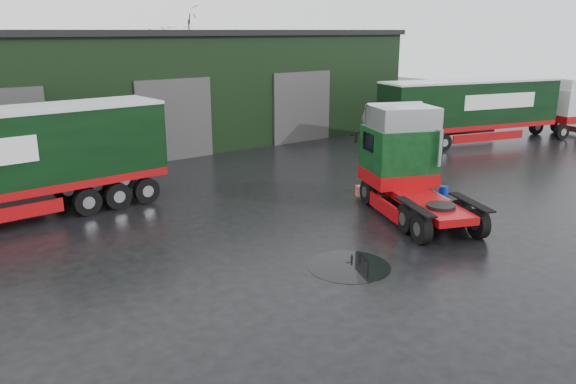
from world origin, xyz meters
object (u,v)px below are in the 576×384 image
(hero_tractor, at_px, (421,167))
(wash_bucket, at_px, (443,190))
(lorry_right, at_px, (469,112))
(warehouse, at_px, (127,87))
(tree_back_b, at_px, (177,63))

(hero_tractor, bearing_deg, wash_bucket, 46.31)
(hero_tractor, distance_m, wash_bucket, 3.90)
(hero_tractor, xyz_separation_m, lorry_right, (12.50, 7.16, -0.04))
(warehouse, bearing_deg, hero_tractor, -82.71)
(hero_tractor, xyz_separation_m, tree_back_b, (5.50, 29.54, 1.88))
(warehouse, xyz_separation_m, tree_back_b, (8.00, 10.00, 0.59))
(warehouse, distance_m, hero_tractor, 19.74)
(warehouse, height_order, tree_back_b, tree_back_b)
(wash_bucket, bearing_deg, lorry_right, 31.60)
(wash_bucket, height_order, tree_back_b, tree_back_b)
(warehouse, relative_size, wash_bucket, 91.61)
(hero_tractor, distance_m, tree_back_b, 30.11)
(wash_bucket, relative_size, tree_back_b, 0.05)
(hero_tractor, relative_size, lorry_right, 0.43)
(warehouse, height_order, wash_bucket, warehouse)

